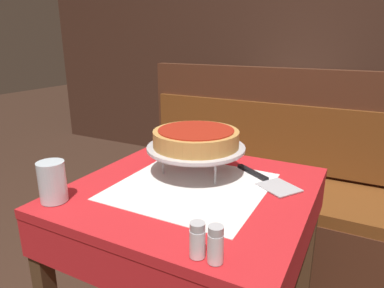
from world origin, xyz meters
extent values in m
cube|color=red|center=(0.00, 0.00, 0.75)|extent=(0.75, 0.75, 0.03)
cube|color=white|center=(0.00, 0.00, 0.77)|extent=(0.47, 0.47, 0.00)
cube|color=red|center=(0.00, 0.00, 0.68)|extent=(0.75, 0.75, 0.13)
cube|color=#4C331E|center=(-0.34, 0.34, 0.37)|extent=(0.05, 0.05, 0.74)
cube|color=#4C331E|center=(0.34, 0.34, 0.37)|extent=(0.05, 0.05, 0.74)
cube|color=beige|center=(-0.09, 1.71, 0.75)|extent=(0.73, 0.73, 0.03)
cube|color=white|center=(-0.09, 1.71, 0.76)|extent=(0.45, 0.45, 0.00)
cube|color=beige|center=(-0.09, 1.71, 0.67)|extent=(0.73, 0.73, 0.13)
cube|color=#4C331E|center=(-0.42, 1.38, 0.37)|extent=(0.05, 0.05, 0.73)
cube|color=#4C331E|center=(0.24, 1.38, 0.37)|extent=(0.05, 0.05, 0.73)
cube|color=#4C331E|center=(-0.42, 2.04, 0.37)|extent=(0.05, 0.05, 0.73)
cube|color=#4C331E|center=(0.24, 2.04, 0.37)|extent=(0.05, 0.05, 0.73)
cube|color=#4C2819|center=(0.00, 0.82, 0.21)|extent=(1.59, 0.53, 0.42)
cube|color=brown|center=(0.00, 0.82, 0.45)|extent=(1.55, 0.52, 0.06)
cube|color=#4C2819|center=(0.00, 1.05, 0.78)|extent=(1.59, 0.06, 0.60)
cube|color=brown|center=(0.00, 1.01, 0.69)|extent=(1.52, 0.02, 0.38)
cube|color=#3D2319|center=(0.00, 2.27, 1.20)|extent=(6.00, 0.04, 2.40)
cylinder|color=#ADADB2|center=(-0.04, 0.22, 0.81)|extent=(0.01, 0.01, 0.09)
cylinder|color=#ADADB2|center=(-0.14, 0.05, 0.81)|extent=(0.01, 0.01, 0.09)
cylinder|color=#ADADB2|center=(0.06, 0.05, 0.81)|extent=(0.01, 0.01, 0.09)
cylinder|color=#ADADB2|center=(-0.04, 0.11, 0.85)|extent=(0.23, 0.23, 0.01)
cylinder|color=silver|center=(-0.04, 0.11, 0.86)|extent=(0.34, 0.34, 0.01)
cylinder|color=silver|center=(-0.04, 0.11, 0.87)|extent=(0.35, 0.35, 0.01)
cylinder|color=#C68E47|center=(-0.04, 0.11, 0.90)|extent=(0.30, 0.30, 0.06)
cylinder|color=#A82314|center=(-0.04, 0.11, 0.93)|extent=(0.27, 0.27, 0.01)
cube|color=#BCBCC1|center=(0.26, 0.12, 0.77)|extent=(0.16, 0.15, 0.00)
cube|color=black|center=(0.14, 0.19, 0.78)|extent=(0.14, 0.10, 0.01)
cylinder|color=silver|center=(-0.31, -0.29, 0.83)|extent=(0.08, 0.08, 0.12)
cylinder|color=silver|center=(0.19, -0.33, 0.80)|extent=(0.04, 0.04, 0.07)
cylinder|color=#B7B7BC|center=(0.19, -0.33, 0.84)|extent=(0.03, 0.03, 0.02)
cylinder|color=silver|center=(0.23, -0.33, 0.80)|extent=(0.04, 0.04, 0.07)
cylinder|color=#B7B7BC|center=(0.23, -0.33, 0.85)|extent=(0.03, 0.03, 0.02)
cube|color=#B2B2B7|center=(-0.04, 0.33, 0.82)|extent=(0.10, 0.05, 0.09)
cube|color=black|center=(-0.16, 1.68, 0.78)|extent=(0.15, 0.15, 0.03)
cylinder|color=black|center=(-0.16, 1.68, 0.87)|extent=(0.01, 0.01, 0.15)
cylinder|color=gold|center=(-0.16, 1.73, 0.85)|extent=(0.04, 0.04, 0.11)
cylinder|color=white|center=(-0.16, 1.63, 0.85)|extent=(0.04, 0.04, 0.11)
camera|label=1|loc=(0.48, -0.92, 1.24)|focal=32.00mm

